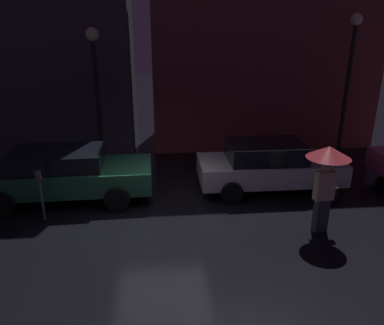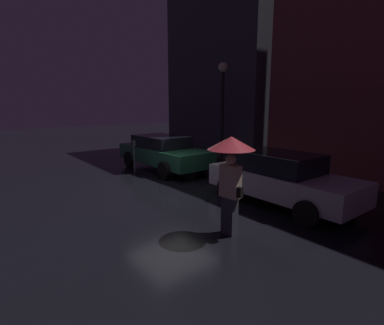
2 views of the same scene
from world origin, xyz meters
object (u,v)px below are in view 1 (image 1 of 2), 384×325
Objects in this scene: parked_car_green at (64,173)px; parked_car_silver at (269,165)px; street_lamp_near at (95,73)px; pedestrian_with_umbrella at (327,167)px; parking_meter at (40,190)px; street_lamp_far at (350,69)px.

parked_car_silver is (5.73, 0.16, -0.02)m from parked_car_green.
street_lamp_near reaches higher than parked_car_green.
pedestrian_with_umbrella is at bearing -77.67° from parked_car_silver.
parked_car_silver is 6.19m from street_lamp_near.
parking_meter is 4.66m from street_lamp_near.
parked_car_silver is at bearing 95.63° from pedestrian_with_umbrella.
street_lamp_far reaches higher than parked_car_green.
parked_car_green is at bearing -165.21° from street_lamp_far.
parked_car_silver reaches higher than parking_meter.
parked_car_silver is 2.67m from pedestrian_with_umbrella.
street_lamp_near is 8.28m from street_lamp_far.
parked_car_green is 2.24× the size of pedestrian_with_umbrella.
street_lamp_near is (0.92, 3.93, 2.32)m from parking_meter.
street_lamp_far reaches higher than parking_meter.
pedestrian_with_umbrella reaches higher than parking_meter.
parked_car_silver is at bearing 12.59° from parking_meter.
street_lamp_near is (-5.09, 2.59, 2.38)m from parked_car_silver.
parking_meter is 0.29× the size of street_lamp_near.
parked_car_silver is 4.57m from street_lamp_far.
street_lamp_far is (8.27, -0.40, 0.07)m from street_lamp_near.
street_lamp_near is at bearing 76.79° from parking_meter.
pedestrian_with_umbrella is 0.42× the size of street_lamp_far.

